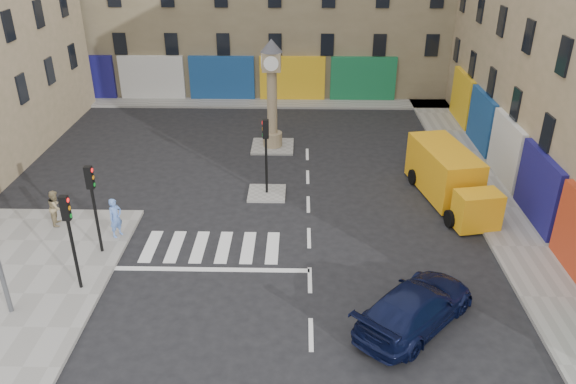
{
  "coord_description": "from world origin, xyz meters",
  "views": [
    {
      "loc": [
        -0.43,
        -16.2,
        12.4
      ],
      "look_at": [
        -0.89,
        4.33,
        2.0
      ],
      "focal_mm": 35.0,
      "sensor_mm": 36.0,
      "label": 1
    }
  ],
  "objects_px": {
    "clock_pillar": "(272,88)",
    "traffic_light_island": "(266,145)",
    "traffic_light_left_near": "(69,228)",
    "traffic_light_left_far": "(93,196)",
    "navy_sedan": "(416,306)",
    "pedestrian_blue": "(116,218)",
    "pedestrian_tan": "(56,207)",
    "yellow_van": "(449,177)"
  },
  "relations": [
    {
      "from": "traffic_light_left_near",
      "to": "traffic_light_left_far",
      "type": "relative_size",
      "value": 1.0
    },
    {
      "from": "traffic_light_left_near",
      "to": "pedestrian_blue",
      "type": "relative_size",
      "value": 2.16
    },
    {
      "from": "pedestrian_tan",
      "to": "traffic_light_left_far",
      "type": "bearing_deg",
      "value": -142.05
    },
    {
      "from": "navy_sedan",
      "to": "pedestrian_blue",
      "type": "xyz_separation_m",
      "value": [
        -11.43,
        5.18,
        0.27
      ]
    },
    {
      "from": "traffic_light_island",
      "to": "clock_pillar",
      "type": "xyz_separation_m",
      "value": [
        0.0,
        6.0,
        0.96
      ]
    },
    {
      "from": "pedestrian_tan",
      "to": "traffic_light_left_near",
      "type": "bearing_deg",
      "value": -162.85
    },
    {
      "from": "traffic_light_left_near",
      "to": "traffic_light_left_far",
      "type": "distance_m",
      "value": 2.4
    },
    {
      "from": "traffic_light_left_far",
      "to": "navy_sedan",
      "type": "relative_size",
      "value": 0.73
    },
    {
      "from": "traffic_light_left_near",
      "to": "pedestrian_blue",
      "type": "height_order",
      "value": "traffic_light_left_near"
    },
    {
      "from": "yellow_van",
      "to": "pedestrian_blue",
      "type": "relative_size",
      "value": 3.91
    },
    {
      "from": "clock_pillar",
      "to": "yellow_van",
      "type": "relative_size",
      "value": 0.91
    },
    {
      "from": "traffic_light_left_far",
      "to": "pedestrian_tan",
      "type": "bearing_deg",
      "value": 140.35
    },
    {
      "from": "traffic_light_left_near",
      "to": "clock_pillar",
      "type": "distance_m",
      "value": 15.19
    },
    {
      "from": "traffic_light_island",
      "to": "clock_pillar",
      "type": "bearing_deg",
      "value": 90.0
    },
    {
      "from": "traffic_light_left_near",
      "to": "pedestrian_blue",
      "type": "bearing_deg",
      "value": 85.22
    },
    {
      "from": "clock_pillar",
      "to": "traffic_light_island",
      "type": "bearing_deg",
      "value": -90.0
    },
    {
      "from": "traffic_light_left_far",
      "to": "clock_pillar",
      "type": "height_order",
      "value": "clock_pillar"
    },
    {
      "from": "pedestrian_blue",
      "to": "pedestrian_tan",
      "type": "relative_size",
      "value": 1.08
    },
    {
      "from": "clock_pillar",
      "to": "pedestrian_blue",
      "type": "relative_size",
      "value": 3.56
    },
    {
      "from": "clock_pillar",
      "to": "yellow_van",
      "type": "bearing_deg",
      "value": -36.18
    },
    {
      "from": "traffic_light_left_far",
      "to": "clock_pillar",
      "type": "xyz_separation_m",
      "value": [
        6.3,
        11.4,
        0.93
      ]
    },
    {
      "from": "traffic_light_left_near",
      "to": "traffic_light_left_far",
      "type": "height_order",
      "value": "same"
    },
    {
      "from": "traffic_light_left_far",
      "to": "pedestrian_tan",
      "type": "height_order",
      "value": "traffic_light_left_far"
    },
    {
      "from": "traffic_light_island",
      "to": "pedestrian_blue",
      "type": "height_order",
      "value": "traffic_light_island"
    },
    {
      "from": "traffic_light_left_far",
      "to": "traffic_light_island",
      "type": "height_order",
      "value": "traffic_light_left_far"
    },
    {
      "from": "pedestrian_blue",
      "to": "pedestrian_tan",
      "type": "bearing_deg",
      "value": 104.15
    },
    {
      "from": "navy_sedan",
      "to": "pedestrian_blue",
      "type": "distance_m",
      "value": 12.55
    },
    {
      "from": "traffic_light_left_far",
      "to": "traffic_light_island",
      "type": "relative_size",
      "value": 1.0
    },
    {
      "from": "navy_sedan",
      "to": "pedestrian_blue",
      "type": "bearing_deg",
      "value": 18.45
    },
    {
      "from": "clock_pillar",
      "to": "pedestrian_tan",
      "type": "xyz_separation_m",
      "value": [
        -8.87,
        -9.27,
        -2.61
      ]
    },
    {
      "from": "clock_pillar",
      "to": "navy_sedan",
      "type": "height_order",
      "value": "clock_pillar"
    },
    {
      "from": "traffic_light_left_far",
      "to": "pedestrian_blue",
      "type": "distance_m",
      "value": 2.03
    },
    {
      "from": "traffic_light_island",
      "to": "clock_pillar",
      "type": "distance_m",
      "value": 6.07
    },
    {
      "from": "clock_pillar",
      "to": "pedestrian_blue",
      "type": "height_order",
      "value": "clock_pillar"
    },
    {
      "from": "clock_pillar",
      "to": "pedestrian_blue",
      "type": "bearing_deg",
      "value": -120.45
    },
    {
      "from": "pedestrian_blue",
      "to": "traffic_light_left_far",
      "type": "bearing_deg",
      "value": -161.9
    },
    {
      "from": "clock_pillar",
      "to": "pedestrian_tan",
      "type": "bearing_deg",
      "value": -133.73
    },
    {
      "from": "traffic_light_left_far",
      "to": "navy_sedan",
      "type": "bearing_deg",
      "value": -18.78
    },
    {
      "from": "clock_pillar",
      "to": "navy_sedan",
      "type": "xyz_separation_m",
      "value": [
        5.43,
        -15.38,
        -2.82
      ]
    },
    {
      "from": "traffic_light_left_near",
      "to": "yellow_van",
      "type": "bearing_deg",
      "value": 26.79
    },
    {
      "from": "traffic_light_left_near",
      "to": "traffic_light_left_far",
      "type": "bearing_deg",
      "value": 90.0
    },
    {
      "from": "pedestrian_tan",
      "to": "traffic_light_island",
      "type": "bearing_deg",
      "value": -82.15
    }
  ]
}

